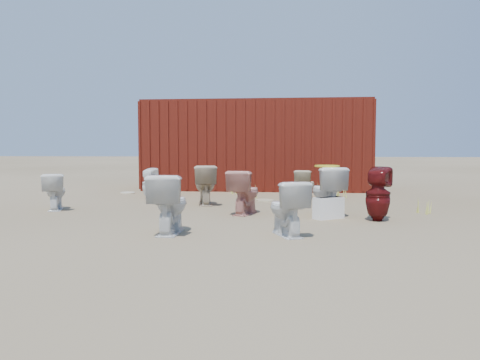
# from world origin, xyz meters

# --- Properties ---
(ground) EXTENTS (100.00, 100.00, 0.00)m
(ground) POSITION_xyz_m (0.00, 0.00, 0.00)
(ground) COLOR brown
(ground) RESTS_ON ground
(shipping_container) EXTENTS (6.00, 2.40, 2.40)m
(shipping_container) POSITION_xyz_m (0.00, 5.20, 1.20)
(shipping_container) COLOR #52150D
(shipping_container) RESTS_ON ground
(toilet_front_a) EXTENTS (0.58, 0.75, 0.67)m
(toilet_front_a) POSITION_xyz_m (-3.38, 0.21, 0.34)
(toilet_front_a) COLOR white
(toilet_front_a) RESTS_ON ground
(toilet_front_pink) EXTENTS (0.61, 0.83, 0.76)m
(toilet_front_pink) POSITION_xyz_m (0.14, 0.04, 0.38)
(toilet_front_pink) COLOR tan
(toilet_front_pink) RESTS_ON ground
(toilet_front_c) EXTENTS (0.45, 0.79, 0.80)m
(toilet_front_c) POSITION_xyz_m (-0.69, -1.88, 0.40)
(toilet_front_c) COLOR white
(toilet_front_c) RESTS_ON ground
(toilet_front_maroon) EXTENTS (0.51, 0.51, 0.85)m
(toilet_front_maroon) POSITION_xyz_m (2.28, -0.50, 0.42)
(toilet_front_maroon) COLOR #5A0F0F
(toilet_front_maroon) RESTS_ON ground
(toilet_front_e) EXTENTS (0.65, 0.81, 0.72)m
(toilet_front_e) POSITION_xyz_m (0.87, -1.87, 0.36)
(toilet_front_e) COLOR white
(toilet_front_e) RESTS_ON ground
(toilet_back_a) EXTENTS (0.39, 0.40, 0.69)m
(toilet_back_a) POSITION_xyz_m (-2.22, 2.25, 0.34)
(toilet_back_a) COLOR white
(toilet_back_a) RESTS_ON ground
(toilet_back_beige_left) EXTENTS (0.61, 0.86, 0.80)m
(toilet_back_beige_left) POSITION_xyz_m (-0.77, 1.26, 0.40)
(toilet_back_beige_left) COLOR #BEAA8B
(toilet_back_beige_left) RESTS_ON ground
(toilet_back_beige_right) EXTENTS (0.55, 0.72, 0.65)m
(toilet_back_beige_right) POSITION_xyz_m (1.27, 2.52, 0.33)
(toilet_back_beige_right) COLOR beige
(toilet_back_beige_right) RESTS_ON ground
(toilet_back_yellowlid) EXTENTS (0.67, 0.91, 0.83)m
(toilet_back_yellowlid) POSITION_xyz_m (1.53, 0.02, 0.41)
(toilet_back_yellowlid) COLOR white
(toilet_back_yellowlid) RESTS_ON ground
(toilet_back_e) EXTENTS (0.42, 0.42, 0.74)m
(toilet_back_e) POSITION_xyz_m (1.73, 2.01, 0.37)
(toilet_back_e) COLOR silver
(toilet_back_e) RESTS_ON ground
(yellow_lid) EXTENTS (0.42, 0.52, 0.02)m
(yellow_lid) POSITION_xyz_m (1.53, 0.02, 0.84)
(yellow_lid) COLOR gold
(yellow_lid) RESTS_ON toilet_back_yellowlid
(loose_tank) EXTENTS (0.53, 0.45, 0.35)m
(loose_tank) POSITION_xyz_m (1.54, -0.34, 0.17)
(loose_tank) COLOR white
(loose_tank) RESTS_ON ground
(loose_lid_near) EXTENTS (0.54, 0.60, 0.02)m
(loose_lid_near) POSITION_xyz_m (0.39, 2.06, 0.01)
(loose_lid_near) COLOR #C2B88C
(loose_lid_near) RESTS_ON ground
(loose_lid_far) EXTENTS (0.54, 0.58, 0.02)m
(loose_lid_far) POSITION_xyz_m (-3.13, 3.38, 0.01)
(loose_lid_far) COLOR beige
(loose_lid_far) RESTS_ON ground
(weed_clump_a) EXTENTS (0.36, 0.36, 0.28)m
(weed_clump_a) POSITION_xyz_m (-2.41, 3.25, 0.14)
(weed_clump_a) COLOR #C1C24D
(weed_clump_a) RESTS_ON ground
(weed_clump_b) EXTENTS (0.32, 0.32, 0.29)m
(weed_clump_b) POSITION_xyz_m (0.07, 2.71, 0.14)
(weed_clump_b) COLOR #C1C24D
(weed_clump_b) RESTS_ON ground
(weed_clump_c) EXTENTS (0.36, 0.36, 0.33)m
(weed_clump_c) POSITION_xyz_m (2.04, 2.89, 0.17)
(weed_clump_c) COLOR #C1C24D
(weed_clump_c) RESTS_ON ground
(weed_clump_d) EXTENTS (0.30, 0.30, 0.24)m
(weed_clump_d) POSITION_xyz_m (-0.43, 3.50, 0.12)
(weed_clump_d) COLOR #C1C24D
(weed_clump_d) RESTS_ON ground
(weed_clump_e) EXTENTS (0.34, 0.34, 0.27)m
(weed_clump_e) POSITION_xyz_m (1.72, 3.46, 0.14)
(weed_clump_e) COLOR #C1C24D
(weed_clump_e) RESTS_ON ground
(weed_clump_f) EXTENTS (0.28, 0.28, 0.25)m
(weed_clump_f) POSITION_xyz_m (3.28, 0.39, 0.13)
(weed_clump_f) COLOR #C1C24D
(weed_clump_f) RESTS_ON ground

